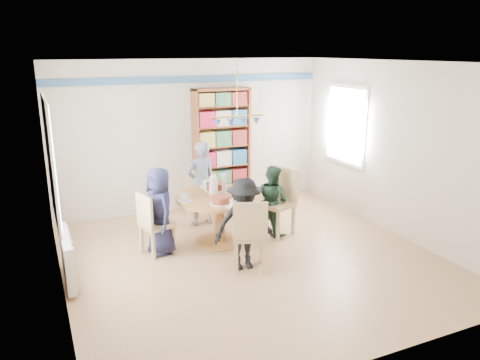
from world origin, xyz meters
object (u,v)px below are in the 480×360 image
dining_table (219,208)px  chair_left (152,221)px  chair_right (280,198)px  radiator (67,257)px  chair_far (198,194)px  person_near (244,224)px  chair_near (250,232)px  bookshelf (222,149)px  person_right (272,200)px  person_far (201,183)px  person_left (160,211)px

dining_table → chair_left: chair_left is taller
chair_left → chair_right: chair_right is taller
radiator → chair_far: (2.24, 1.45, 0.13)m
chair_left → person_near: person_near is taller
dining_table → person_near: 0.93m
chair_near → bookshelf: bearing=75.4°
chair_left → bookshelf: size_ratio=0.42×
person_near → dining_table: bearing=97.3°
chair_left → chair_right: size_ratio=0.87×
chair_right → person_right: (-0.13, 0.03, -0.02)m
person_far → person_left: bearing=32.8°
person_near → bookshelf: size_ratio=0.57×
radiator → person_left: (1.31, 0.43, 0.29)m
person_right → bookshelf: bearing=-11.5°
chair_left → chair_far: (1.06, 1.06, -0.02)m
chair_left → chair_near: size_ratio=0.93×
chair_right → bookshelf: (-0.33, 1.66, 0.50)m
chair_right → chair_far: (-1.01, 1.07, -0.10)m
radiator → chair_near: size_ratio=1.00×
radiator → chair_right: size_ratio=0.94×
person_right → person_near: (-0.92, -0.93, 0.07)m
chair_left → chair_near: (1.04, -1.03, 0.04)m
dining_table → person_far: bearing=88.4°
person_left → person_far: 1.25m
dining_table → chair_left: bearing=-179.4°
person_right → person_left: bearing=71.1°
person_near → radiator: bearing=175.0°
person_right → person_far: bearing=27.3°
dining_table → person_near: bearing=-91.2°
chair_near → bookshelf: (0.70, 2.68, 0.53)m
person_near → person_right: bearing=53.8°
chair_far → bookshelf: 1.08m
radiator → person_near: 2.27m
chair_far → chair_near: bearing=-90.3°
chair_right → person_far: person_far is taller
chair_near → person_left: bearing=130.6°
chair_left → person_right: size_ratio=0.82×
chair_near → radiator: bearing=164.0°
chair_far → person_right: 1.37m
chair_left → chair_right: 2.07m
chair_right → radiator: bearing=-173.3°
radiator → chair_far: size_ratio=1.14×
person_right → dining_table: bearing=72.4°
chair_right → person_far: 1.35m
dining_table → person_right: bearing=0.6°
chair_left → person_near: size_ratio=0.74×
chair_left → chair_far: 1.50m
person_left → person_far: size_ratio=0.89×
person_left → person_near: 1.30m
chair_left → person_near: bearing=-42.0°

